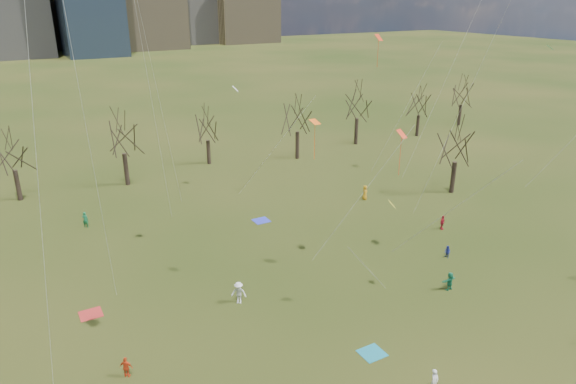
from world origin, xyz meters
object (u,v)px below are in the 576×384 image
blanket_navy (261,221)px  blanket_crimson (91,314)px  person_4 (126,367)px  blanket_teal (372,353)px  person_1 (434,381)px

blanket_navy → blanket_crimson: 20.61m
blanket_crimson → person_4: size_ratio=1.12×
blanket_navy → blanket_crimson: bearing=-154.7°
blanket_navy → blanket_crimson: same height
blanket_teal → person_4: 15.66m
blanket_navy → person_4: 24.62m
person_1 → blanket_crimson: bearing=116.2°
blanket_teal → person_4: size_ratio=1.12×
blanket_crimson → person_1: bearing=-48.8°
blanket_teal → blanket_navy: (3.36, 22.65, 0.00)m
blanket_crimson → person_4: bearing=-84.7°
person_4 → blanket_crimson: bearing=-45.5°
blanket_teal → blanket_crimson: size_ratio=1.00×
blanket_teal → person_1: 4.78m
blanket_navy → person_1: (-2.44, -27.27, 0.80)m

